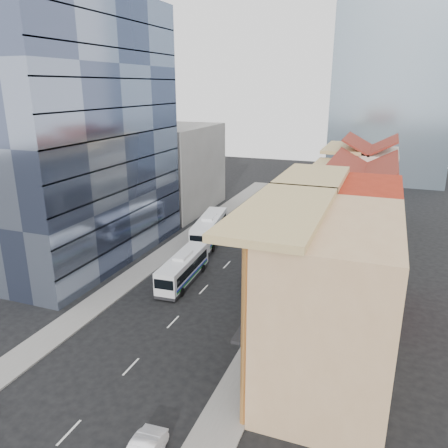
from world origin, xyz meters
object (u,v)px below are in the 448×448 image
at_px(shophouse_tan, 333,303).
at_px(bus_left_near, 183,268).
at_px(office_tower, 79,133).
at_px(bus_left_far, 209,228).
at_px(bus_right, 258,279).

relative_size(shophouse_tan, bus_left_near, 1.40).
bearing_deg(shophouse_tan, office_tower, 155.70).
height_order(bus_left_near, bus_left_far, bus_left_far).
distance_m(bus_left_far, bus_right, 16.44).
bearing_deg(office_tower, bus_left_far, 39.47).
relative_size(office_tower, bus_right, 3.07).
height_order(office_tower, bus_left_far, office_tower).
xyz_separation_m(office_tower, bus_left_near, (14.22, -3.01, -13.40)).
bearing_deg(bus_right, office_tower, 151.78).
bearing_deg(shophouse_tan, bus_right, 127.09).
distance_m(shophouse_tan, office_tower, 35.19).
xyz_separation_m(bus_left_near, bus_left_far, (-2.26, 12.86, 0.24)).
bearing_deg(bus_left_near, bus_left_far, 96.48).
distance_m(bus_left_near, bus_left_far, 13.06).
xyz_separation_m(office_tower, bus_right, (22.50, -2.76, -13.43)).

